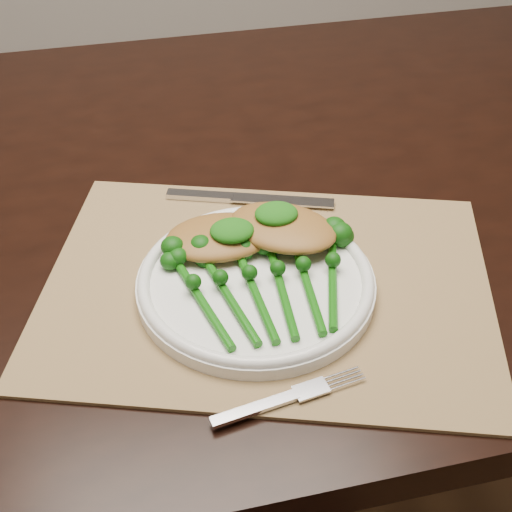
{
  "coord_description": "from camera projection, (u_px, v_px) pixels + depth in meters",
  "views": [
    {
      "loc": [
        0.09,
        -0.86,
        1.25
      ],
      "look_at": [
        0.18,
        -0.3,
        0.78
      ],
      "focal_mm": 50.0,
      "sensor_mm": 36.0,
      "label": 1
    }
  ],
  "objects": [
    {
      "name": "dining_table",
      "position": [
        207.0,
        378.0,
        1.13
      ],
      "size": [
        1.66,
        1.02,
        0.75
      ],
      "rotation": [
        0.0,
        0.0,
        0.08
      ],
      "color": "black",
      "rests_on": "ground"
    },
    {
      "name": "floor",
      "position": [
        146.0,
        463.0,
        1.45
      ],
      "size": [
        4.0,
        4.0,
        0.0
      ],
      "primitive_type": "plane",
      "color": "#53341C",
      "rests_on": "ground"
    },
    {
      "name": "broccolini_bundle",
      "position": [
        268.0,
        291.0,
        0.71
      ],
      "size": [
        0.17,
        0.19,
        0.04
      ],
      "rotation": [
        0.0,
        0.0,
        0.08
      ],
      "color": "#11560B",
      "rests_on": "dinner_plate"
    },
    {
      "name": "dinner_plate",
      "position": [
        256.0,
        282.0,
        0.73
      ],
      "size": [
        0.24,
        0.24,
        0.02
      ],
      "color": "white",
      "rests_on": "placemat"
    },
    {
      "name": "pesto_dollop_right",
      "position": [
        276.0,
        214.0,
        0.76
      ],
      "size": [
        0.05,
        0.04,
        0.02
      ],
      "primitive_type": "ellipsoid",
      "color": "#0F4D0B",
      "rests_on": "chicken_fillet_right"
    },
    {
      "name": "knife",
      "position": [
        234.0,
        198.0,
        0.85
      ],
      "size": [
        0.2,
        0.07,
        0.01
      ],
      "rotation": [
        0.0,
        0.0,
        -0.26
      ],
      "color": "silver",
      "rests_on": "placemat"
    },
    {
      "name": "chicken_fillet_right",
      "position": [
        283.0,
        227.0,
        0.76
      ],
      "size": [
        0.14,
        0.13,
        0.02
      ],
      "primitive_type": "ellipsoid",
      "rotation": [
        0.0,
        0.0,
        -0.56
      ],
      "color": "#A06C2E",
      "rests_on": "dinner_plate"
    },
    {
      "name": "chicken_fillet_left",
      "position": [
        219.0,
        237.0,
        0.76
      ],
      "size": [
        0.12,
        0.09,
        0.02
      ],
      "primitive_type": "ellipsoid",
      "rotation": [
        0.0,
        0.0,
        0.06
      ],
      "color": "#A06C2E",
      "rests_on": "dinner_plate"
    },
    {
      "name": "pesto_dollop_left",
      "position": [
        232.0,
        231.0,
        0.75
      ],
      "size": [
        0.05,
        0.04,
        0.02
      ],
      "primitive_type": "ellipsoid",
      "color": "#0F4D0B",
      "rests_on": "chicken_fillet_left"
    },
    {
      "name": "placemat",
      "position": [
        267.0,
        285.0,
        0.74
      ],
      "size": [
        0.53,
        0.44,
        0.0
      ],
      "primitive_type": "cube",
      "rotation": [
        0.0,
        0.0,
        -0.25
      ],
      "color": "#93744B",
      "rests_on": "dining_table"
    },
    {
      "name": "fork",
      "position": [
        299.0,
        394.0,
        0.63
      ],
      "size": [
        0.15,
        0.05,
        0.0
      ],
      "rotation": [
        0.0,
        0.0,
        0.24
      ],
      "color": "silver",
      "rests_on": "placemat"
    }
  ]
}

